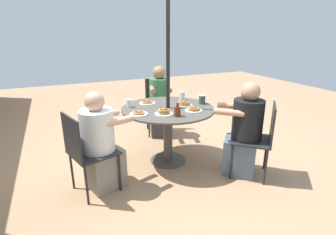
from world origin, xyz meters
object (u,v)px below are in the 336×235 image
object	(u,v)px
patio_chair_south	(158,102)
pancake_plate_e	(184,104)
pancake_plate_a	(194,109)
patio_chair_north	(85,149)
pancake_plate_b	(164,112)
patio_table	(168,119)
drinking_glass_b	(182,96)
pancake_plate_d	(147,103)
pancake_plate_c	(139,113)
syrup_bottle	(177,111)
diner_east	(244,134)
patio_chair_east	(260,136)
diner_south	(160,104)
coffee_cup	(202,99)
diner_north	(101,146)
drinking_glass_a	(129,103)

from	to	relation	value
patio_chair_south	pancake_plate_e	size ratio (longest dim) A/B	4.20
pancake_plate_a	patio_chair_north	bearing A→B (deg)	93.35
pancake_plate_b	patio_chair_south	bearing A→B (deg)	-19.15
patio_table	drinking_glass_b	bearing A→B (deg)	-51.86
pancake_plate_a	pancake_plate_b	xyz separation A→B (m)	(0.02, 0.38, 0.01)
pancake_plate_d	drinking_glass_b	size ratio (longest dim) A/B	1.75
pancake_plate_c	syrup_bottle	bearing A→B (deg)	-122.01
patio_chair_south	syrup_bottle	bearing A→B (deg)	92.16
diner_east	drinking_glass_b	world-z (taller)	diner_east
patio_chair_north	patio_chair_east	world-z (taller)	same
diner_south	syrup_bottle	xyz separation A→B (m)	(-1.26, 0.29, 0.27)
patio_chair_east	coffee_cup	world-z (taller)	patio_chair_east
diner_south	pancake_plate_e	xyz separation A→B (m)	(-0.91, 0.03, 0.24)
patio_chair_south	syrup_bottle	distance (m)	1.49
patio_chair_north	diner_north	size ratio (longest dim) A/B	0.82
pancake_plate_c	pancake_plate_d	xyz separation A→B (m)	(0.41, -0.25, 0.00)
syrup_bottle	coffee_cup	xyz separation A→B (m)	(0.34, -0.53, -0.00)
diner_south	pancake_plate_a	xyz separation A→B (m)	(-1.16, 0.03, 0.23)
patio_table	diner_south	size ratio (longest dim) A/B	1.03
patio_chair_east	patio_chair_south	size ratio (longest dim) A/B	1.00
patio_table	coffee_cup	xyz separation A→B (m)	(-0.01, -0.49, 0.21)
diner_north	patio_chair_south	bearing A→B (deg)	121.52
pancake_plate_a	patio_chair_south	bearing A→B (deg)	-3.09
pancake_plate_e	pancake_plate_b	bearing A→B (deg)	120.98
diner_south	syrup_bottle	bearing A→B (deg)	92.45
drinking_glass_a	diner_north	bearing A→B (deg)	136.99
patio_chair_east	syrup_bottle	world-z (taller)	syrup_bottle
drinking_glass_a	pancake_plate_c	bearing A→B (deg)	-177.30
patio_chair_east	pancake_plate_d	world-z (taller)	patio_chair_east
patio_chair_north	pancake_plate_a	size ratio (longest dim) A/B	4.20
patio_chair_east	diner_east	xyz separation A→B (m)	(0.12, 0.13, 0.00)
pancake_plate_c	patio_chair_north	bearing A→B (deg)	107.94
diner_south	pancake_plate_d	size ratio (longest dim) A/B	5.35
pancake_plate_a	coffee_cup	size ratio (longest dim) A/B	1.80
diner_south	coffee_cup	distance (m)	0.99
patio_chair_south	pancake_plate_d	size ratio (longest dim) A/B	4.20
pancake_plate_a	syrup_bottle	distance (m)	0.29
diner_east	pancake_plate_a	bearing A→B (deg)	92.35
patio_table	coffee_cup	bearing A→B (deg)	-91.13
coffee_cup	pancake_plate_a	bearing A→B (deg)	132.55
pancake_plate_a	drinking_glass_b	xyz separation A→B (m)	(0.50, -0.10, 0.04)
drinking_glass_a	syrup_bottle	bearing A→B (deg)	-145.51
pancake_plate_c	pancake_plate_d	bearing A→B (deg)	-31.53
patio_chair_south	pancake_plate_a	xyz separation A→B (m)	(-1.32, 0.07, 0.24)
pancake_plate_e	syrup_bottle	size ratio (longest dim) A/B	1.35
diner_north	pancake_plate_a	world-z (taller)	diner_north
diner_north	drinking_glass_b	size ratio (longest dim) A/B	9.02
patio_chair_south	pancake_plate_b	world-z (taller)	patio_chair_south
patio_chair_north	patio_chair_south	world-z (taller)	same
drinking_glass_a	patio_chair_north	bearing A→B (deg)	130.93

